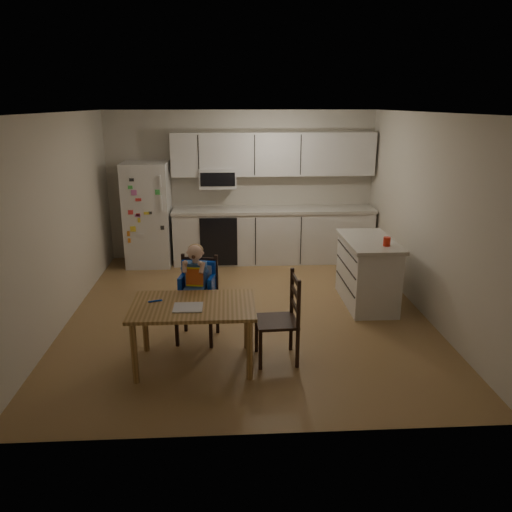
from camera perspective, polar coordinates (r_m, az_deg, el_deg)
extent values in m
cube|color=#987347|center=(6.53, -0.96, -6.48)|extent=(4.50, 5.00, 0.01)
cube|color=beige|center=(8.59, -1.70, 8.01)|extent=(4.50, 0.02, 2.50)
cube|color=beige|center=(6.45, -21.45, 3.78)|extent=(0.02, 5.00, 2.50)
cube|color=beige|center=(6.62, 18.91, 4.35)|extent=(0.02, 5.00, 2.50)
cube|color=white|center=(5.98, -1.08, 16.08)|extent=(4.50, 5.00, 0.01)
cube|color=silver|center=(8.42, -12.25, 4.67)|extent=(0.72, 0.70, 1.70)
cube|color=silver|center=(8.50, 1.98, 2.26)|extent=(3.34, 0.60, 0.86)
cube|color=beige|center=(8.38, 2.02, 5.28)|extent=(3.37, 0.62, 0.05)
cube|color=black|center=(8.17, -4.27, 1.60)|extent=(0.60, 0.02, 0.80)
cube|color=silver|center=(8.38, 2.00, 11.58)|extent=(3.34, 0.34, 0.70)
cube|color=silver|center=(8.37, -4.38, 8.90)|extent=(0.60, 0.38, 0.33)
cube|color=silver|center=(6.83, 12.58, -1.96)|extent=(0.58, 1.15, 0.85)
cube|color=beige|center=(6.70, 12.83, 1.66)|extent=(0.64, 1.21, 0.05)
cylinder|color=red|center=(6.43, 14.73, 1.61)|extent=(0.09, 0.09, 0.11)
cube|color=brown|center=(5.08, -7.19, -5.69)|extent=(1.25, 0.80, 0.04)
cylinder|color=brown|center=(4.99, -13.74, -10.72)|extent=(0.06, 0.06, 0.63)
cylinder|color=brown|center=(5.58, -12.57, -7.58)|extent=(0.06, 0.06, 0.63)
cylinder|color=brown|center=(4.91, -0.73, -10.68)|extent=(0.06, 0.06, 0.63)
cylinder|color=brown|center=(5.51, -1.05, -7.48)|extent=(0.06, 0.06, 0.63)
cube|color=#B8B8BD|center=(4.99, -7.78, -5.84)|extent=(0.29, 0.25, 0.01)
cylinder|color=#0B3ABF|center=(5.19, -11.58, -5.07)|extent=(0.12, 0.06, 0.02)
cube|color=black|center=(5.68, -6.75, -5.42)|extent=(0.49, 0.49, 0.03)
cube|color=black|center=(5.65, -9.04, -8.18)|extent=(0.04, 0.04, 0.43)
cube|color=black|center=(5.99, -8.06, -6.63)|extent=(0.04, 0.04, 0.43)
cube|color=black|center=(5.57, -5.18, -8.45)|extent=(0.04, 0.04, 0.43)
cube|color=black|center=(5.91, -4.42, -6.85)|extent=(0.04, 0.04, 0.43)
cube|color=black|center=(5.76, -6.41, -2.23)|extent=(0.43, 0.11, 0.51)
cube|color=#0B3ABF|center=(5.66, -6.78, -4.81)|extent=(0.44, 0.41, 0.10)
cube|color=#0B3ABF|center=(5.71, -6.53, -2.21)|extent=(0.39, 0.13, 0.34)
cube|color=#6196D2|center=(5.62, -6.85, -4.33)|extent=(0.34, 0.31, 0.02)
cube|color=#2561A3|center=(5.57, -6.86, -2.01)|extent=(0.24, 0.18, 0.26)
cube|color=red|center=(5.51, -7.01, -2.33)|extent=(0.19, 0.05, 0.20)
sphere|color=beige|center=(5.48, -6.97, 0.41)|extent=(0.20, 0.20, 0.17)
ellipsoid|color=olive|center=(5.48, -6.98, 0.59)|extent=(0.20, 0.19, 0.14)
cube|color=black|center=(5.22, 2.36, -7.49)|extent=(0.44, 0.44, 0.03)
cube|color=black|center=(5.47, 0.04, -8.91)|extent=(0.04, 0.04, 0.42)
cube|color=black|center=(5.52, 4.01, -8.70)|extent=(0.04, 0.04, 0.42)
cube|color=black|center=(5.13, 0.51, -10.76)|extent=(0.04, 0.04, 0.42)
cube|color=black|center=(5.18, 4.76, -10.51)|extent=(0.04, 0.04, 0.42)
cube|color=black|center=(5.15, 4.49, -4.70)|extent=(0.06, 0.42, 0.50)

